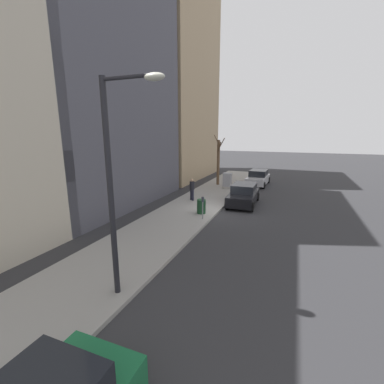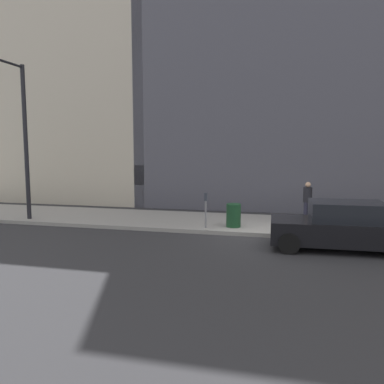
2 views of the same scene
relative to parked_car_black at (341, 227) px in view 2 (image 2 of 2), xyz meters
The scene contains 9 objects.
ground_plane 2.66m from the parked_car_black, 65.03° to the left, with size 120.00×120.00×0.00m, color #2B2B2D.
sidewalk 3.91m from the parked_car_black, 36.97° to the left, with size 4.00×36.00×0.15m, color gray.
parked_car_black is the anchor object (origin of this frame).
parking_meter 4.89m from the parked_car_black, 71.76° to the left, with size 0.14×0.10×1.35m.
streetlamp 12.98m from the parked_car_black, 83.77° to the left, with size 1.97×0.32×6.50m.
trash_bin 4.14m from the parked_car_black, 61.42° to the left, with size 0.56×0.56×0.90m, color #14381E.
pedestrian_near_meter 3.87m from the parked_car_black, 12.01° to the left, with size 0.36×0.36×1.66m.
office_block_center 16.97m from the parked_car_black, 14.71° to the left, with size 12.53×12.53×22.60m, color #4C4C56.
office_tower_right 20.19m from the parked_car_black, 50.39° to the left, with size 10.64×10.64×16.83m, color #BCB29E.
Camera 2 is at (-13.34, -0.51, 3.10)m, focal length 35.00 mm.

